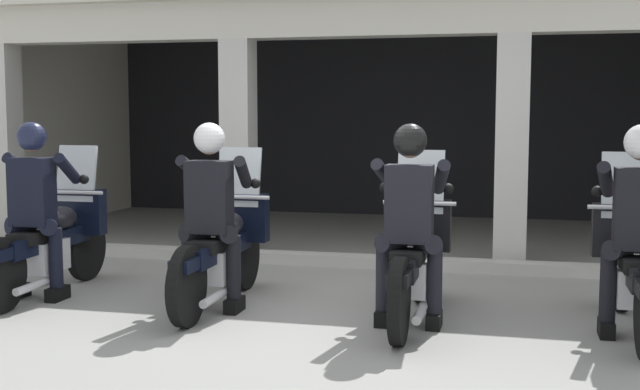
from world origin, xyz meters
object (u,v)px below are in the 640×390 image
at_px(police_officer_center_right, 410,207).
at_px(motorcycle_far_right, 632,265).
at_px(motorcycle_far_left, 54,239).
at_px(police_officer_far_left, 34,195).
at_px(police_officer_center_left, 211,200).
at_px(motorcycle_center_right, 414,257).
at_px(motorcycle_center_left, 223,247).
at_px(police_officer_far_right, 639,213).

height_order(police_officer_center_right, motorcycle_far_right, police_officer_center_right).
distance_m(motorcycle_far_left, police_officer_far_left, 0.52).
bearing_deg(police_officer_center_left, motorcycle_far_right, 7.24).
bearing_deg(police_officer_center_left, motorcycle_far_left, 172.30).
relative_size(motorcycle_center_right, motorcycle_far_right, 1.00).
bearing_deg(motorcycle_far_right, police_officer_far_left, -175.41).
bearing_deg(police_officer_center_right, police_officer_center_left, 174.56).
bearing_deg(police_officer_center_right, motorcycle_far_left, 170.87).
height_order(motorcycle_center_left, motorcycle_center_right, same).
relative_size(motorcycle_far_left, police_officer_far_left, 1.29).
bearing_deg(police_officer_far_right, police_officer_center_left, -178.45).
xyz_separation_m(police_officer_center_left, police_officer_far_right, (3.36, -0.05, 0.00)).
bearing_deg(police_officer_far_right, police_officer_center_right, -175.66).
distance_m(police_officer_center_right, motorcycle_far_right, 1.77).
distance_m(motorcycle_far_right, police_officer_far_right, 0.52).
bearing_deg(police_officer_center_right, police_officer_far_right, 0.13).
xyz_separation_m(police_officer_center_right, police_officer_far_right, (1.68, 0.06, 0.00)).
bearing_deg(motorcycle_center_right, motorcycle_center_left, 174.56).
relative_size(police_officer_far_left, police_officer_center_left, 1.00).
distance_m(police_officer_far_left, motorcycle_center_left, 1.75).
relative_size(police_officer_far_left, motorcycle_center_left, 0.78).
relative_size(motorcycle_far_left, motorcycle_center_right, 1.00).
bearing_deg(police_officer_far_right, motorcycle_far_right, 92.19).
height_order(motorcycle_far_left, motorcycle_center_right, same).
bearing_deg(motorcycle_center_left, police_officer_far_left, -168.53).
height_order(motorcycle_far_left, police_officer_far_right, police_officer_far_right).
bearing_deg(motorcycle_center_right, motorcycle_far_right, 0.13).
height_order(motorcycle_far_right, police_officer_far_right, police_officer_far_right).
bearing_deg(police_officer_center_right, police_officer_far_left, 175.67).
xyz_separation_m(police_officer_far_left, motorcycle_center_left, (1.68, 0.24, -0.44)).
bearing_deg(police_officer_center_right, motorcycle_far_right, 9.65).
relative_size(police_officer_far_left, motorcycle_far_right, 0.78).
distance_m(police_officer_center_left, police_officer_far_right, 3.36).
xyz_separation_m(motorcycle_center_left, police_officer_center_right, (1.68, -0.39, 0.44)).
relative_size(motorcycle_far_left, police_officer_center_right, 1.29).
bearing_deg(police_officer_center_left, motorcycle_center_right, 9.28).
bearing_deg(motorcycle_center_right, police_officer_far_left, -179.49).
bearing_deg(police_officer_center_left, police_officer_far_left, -178.15).
bearing_deg(motorcycle_far_left, police_officer_far_left, -88.65).
relative_size(motorcycle_far_left, police_officer_center_left, 1.29).
xyz_separation_m(motorcycle_center_right, police_officer_center_right, (-0.00, -0.28, 0.44)).
distance_m(police_officer_far_left, police_officer_far_right, 5.04).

